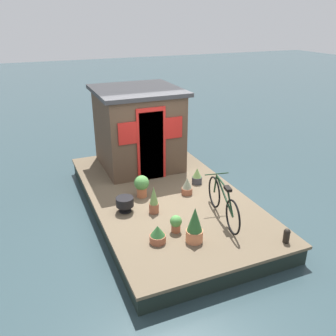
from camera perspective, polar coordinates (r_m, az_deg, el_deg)
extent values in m
plane|color=#2D4247|center=(8.44, -0.53, -6.46)|extent=(60.00, 60.00, 0.00)
cube|color=brown|center=(8.26, -0.54, -4.14)|extent=(5.83, 3.26, 0.06)
cube|color=black|center=(8.36, -0.53, -5.40)|extent=(5.72, 3.20, 0.36)
cube|color=#4C3828|center=(9.46, -4.75, 6.04)|extent=(1.94, 1.93, 1.96)
cube|color=#28282B|center=(9.21, -4.97, 12.17)|extent=(2.14, 2.13, 0.10)
cube|color=maroon|center=(8.61, -2.64, 3.42)|extent=(0.04, 0.60, 1.70)
cube|color=red|center=(8.59, -2.64, 3.72)|extent=(0.03, 0.72, 1.80)
cube|color=red|center=(8.69, 0.90, 6.41)|extent=(0.03, 0.44, 0.52)
cube|color=red|center=(8.31, -6.45, 5.47)|extent=(0.03, 0.44, 0.52)
torus|color=black|center=(7.62, 7.35, -3.80)|extent=(0.66, 0.15, 0.67)
torus|color=black|center=(6.78, 10.25, -7.67)|extent=(0.66, 0.15, 0.67)
cylinder|color=black|center=(7.06, 8.93, -4.27)|extent=(0.96, 0.21, 0.46)
cylinder|color=black|center=(7.11, 8.56, -2.27)|extent=(0.62, 0.14, 0.06)
cylinder|color=black|center=(6.81, 9.85, -5.56)|extent=(0.36, 0.10, 0.42)
cylinder|color=black|center=(7.49, 7.53, -2.49)|extent=(0.12, 0.06, 0.43)
cube|color=black|center=(6.84, 9.47, -3.25)|extent=(0.21, 0.13, 0.06)
cylinder|color=black|center=(7.35, 7.74, -0.93)|extent=(0.11, 0.50, 0.02)
cylinder|color=#935138|center=(8.17, 3.02, -3.65)|extent=(0.25, 0.25, 0.15)
cone|color=gray|center=(8.09, 3.05, -2.40)|extent=(0.22, 0.22, 0.24)
cylinder|color=#935138|center=(6.84, 1.25, -9.51)|extent=(0.17, 0.17, 0.14)
sphere|color=#4C8942|center=(6.76, 1.26, -8.44)|extent=(0.23, 0.23, 0.23)
cylinder|color=#B2603D|center=(8.06, -4.17, -3.81)|extent=(0.22, 0.22, 0.22)
sphere|color=#4C8942|center=(7.96, -4.22, -2.35)|extent=(0.33, 0.33, 0.33)
cylinder|color=#935138|center=(6.56, -1.64, -11.14)|extent=(0.30, 0.30, 0.14)
cone|color=#2D602D|center=(6.46, -1.66, -9.91)|extent=(0.27, 0.27, 0.20)
cylinder|color=#38383D|center=(8.69, 4.61, -1.93)|extent=(0.24, 0.24, 0.16)
cone|color=#70934C|center=(8.61, 4.65, -0.75)|extent=(0.22, 0.22, 0.23)
cylinder|color=#935138|center=(7.43, -2.24, -6.36)|extent=(0.20, 0.20, 0.21)
cone|color=#70934C|center=(7.29, -2.28, -4.34)|extent=(0.18, 0.18, 0.38)
cylinder|color=#C6754C|center=(6.58, 4.19, -10.66)|extent=(0.31, 0.31, 0.22)
cone|color=#2D602D|center=(6.39, 4.28, -8.11)|extent=(0.28, 0.28, 0.46)
cylinder|color=black|center=(7.46, -6.87, -5.33)|extent=(0.37, 0.37, 0.18)
cylinder|color=black|center=(7.54, -6.81, -6.38)|extent=(0.04, 0.04, 0.13)
cylinder|color=black|center=(7.57, -6.79, -6.75)|extent=(0.26, 0.26, 0.02)
cylinder|color=black|center=(6.87, 18.27, -10.35)|extent=(0.12, 0.12, 0.21)
sphere|color=black|center=(6.81, 18.38, -9.60)|extent=(0.12, 0.12, 0.12)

